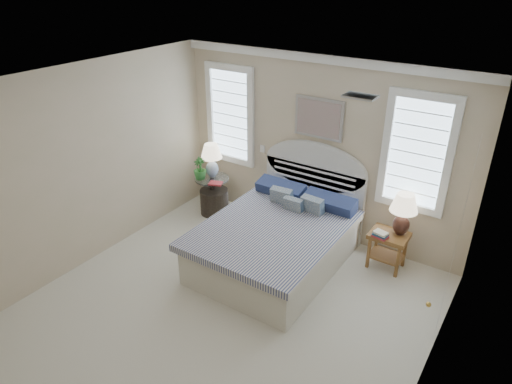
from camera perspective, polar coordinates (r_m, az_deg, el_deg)
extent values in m
cube|color=beige|center=(5.61, -5.16, -15.68)|extent=(4.50, 5.00, 0.01)
cube|color=white|center=(4.28, -6.66, 12.06)|extent=(4.50, 5.00, 0.01)
cube|color=#C6B895|center=(6.72, 7.73, 5.37)|extent=(4.50, 0.02, 2.70)
cube|color=#C6B895|center=(6.34, -21.86, 2.28)|extent=(0.02, 5.00, 2.70)
cube|color=#C6B895|center=(4.01, 20.79, -12.58)|extent=(0.02, 5.00, 2.70)
cube|color=white|center=(6.33, 8.30, 16.20)|extent=(4.50, 0.08, 0.12)
cube|color=#B2B2B2|center=(4.37, 12.92, 11.59)|extent=(0.30, 0.20, 0.02)
cube|color=white|center=(7.21, 0.80, 5.43)|extent=(0.08, 0.01, 0.12)
cube|color=silver|center=(7.38, -3.17, 9.61)|extent=(0.90, 0.06, 1.60)
cube|color=silver|center=(6.18, 19.48, 4.59)|extent=(0.90, 0.06, 1.60)
cube|color=silver|center=(6.53, 7.82, 9.11)|extent=(0.74, 0.04, 0.58)
cube|color=silver|center=(5.08, 23.76, -6.22)|extent=(0.02, 1.80, 2.40)
cube|color=beige|center=(6.29, 2.30, -7.03)|extent=(1.60, 2.10, 0.55)
cube|color=navy|center=(6.09, 2.11, -4.78)|extent=(1.72, 2.15, 0.10)
cube|color=silver|center=(7.00, 7.11, -0.88)|extent=(1.62, 0.08, 1.10)
cube|color=navy|center=(6.86, 3.16, 0.40)|extent=(0.75, 0.31, 0.23)
cube|color=navy|center=(6.54, 9.19, -1.33)|extent=(0.75, 0.31, 0.23)
cube|color=#36557A|center=(6.63, 3.25, -0.81)|extent=(0.33, 0.20, 0.34)
cube|color=#36557A|center=(6.42, 7.09, -1.95)|extent=(0.33, 0.20, 0.34)
cube|color=#36557A|center=(6.45, 4.70, -1.88)|extent=(0.28, 0.14, 0.29)
cylinder|color=black|center=(7.75, -5.36, -2.36)|extent=(0.32, 0.32, 0.03)
cylinder|color=black|center=(7.62, -5.46, -0.49)|extent=(0.08, 0.08, 0.60)
cylinder|color=silver|center=(7.47, -5.56, 1.69)|extent=(0.56, 0.56, 0.02)
cube|color=brown|center=(6.39, 16.32, -5.26)|extent=(0.50, 0.40, 0.06)
cube|color=brown|center=(6.56, 15.96, -7.64)|extent=(0.44, 0.34, 0.03)
cube|color=brown|center=(6.45, 13.90, -7.38)|extent=(0.04, 0.04, 0.47)
cube|color=brown|center=(6.70, 14.83, -6.14)|extent=(0.04, 0.04, 0.47)
cube|color=brown|center=(6.37, 17.28, -8.39)|extent=(0.04, 0.04, 0.47)
cube|color=brown|center=(6.61, 18.08, -7.09)|extent=(0.04, 0.04, 0.47)
cylinder|color=black|center=(7.63, -5.22, -1.18)|extent=(0.58, 0.58, 0.42)
cylinder|color=silver|center=(7.53, -5.48, 2.10)|extent=(0.13, 0.13, 0.03)
ellipsoid|color=silver|center=(7.49, -5.51, 2.87)|extent=(0.23, 0.23, 0.26)
cylinder|color=gold|center=(7.42, -5.57, 4.02)|extent=(0.03, 0.03, 0.10)
cylinder|color=black|center=(6.42, 17.53, -4.81)|extent=(0.15, 0.15, 0.03)
ellipsoid|color=black|center=(6.36, 17.68, -3.92)|extent=(0.28, 0.28, 0.28)
cylinder|color=gold|center=(6.28, 17.89, -2.57)|extent=(0.04, 0.04, 0.10)
imported|color=#437A30|center=(7.38, -7.05, 2.94)|extent=(0.22, 0.22, 0.37)
cube|color=#A1282F|center=(7.25, -5.07, 1.08)|extent=(0.25, 0.22, 0.03)
cube|color=#A1282F|center=(6.26, 15.26, -5.36)|extent=(0.21, 0.17, 0.03)
cube|color=navy|center=(6.25, 15.29, -5.15)|extent=(0.20, 0.16, 0.03)
cube|color=beige|center=(6.23, 15.32, -4.94)|extent=(0.19, 0.15, 0.03)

